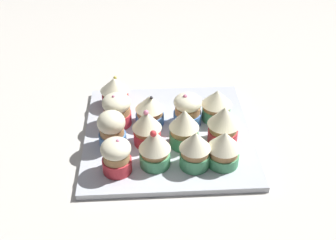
{
  "coord_description": "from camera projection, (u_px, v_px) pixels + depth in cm",
  "views": [
    {
      "loc": [
        67.26,
        -3.89,
        53.39
      ],
      "look_at": [
        0.0,
        0.0,
        4.2
      ],
      "focal_mm": 45.16,
      "sensor_mm": 36.0,
      "label": 1
    }
  ],
  "objects": [
    {
      "name": "cupcake_2",
      "position": [
        112.0,
        129.0,
        0.8
      ],
      "size": [
        5.33,
        5.33,
        7.47
      ],
      "color": "#477AC6",
      "rests_on": "baking_tray"
    },
    {
      "name": "cupcake_1",
      "position": [
        117.0,
        109.0,
        0.86
      ],
      "size": [
        5.85,
        5.85,
        7.12
      ],
      "color": "#D1333D",
      "rests_on": "baking_tray"
    },
    {
      "name": "cupcake_8",
      "position": [
        184.0,
        127.0,
        0.8
      ],
      "size": [
        5.73,
        5.73,
        7.98
      ],
      "color": "#4C9E6B",
      "rests_on": "baking_tray"
    },
    {
      "name": "baking_tray",
      "position": [
        168.0,
        134.0,
        0.86
      ],
      "size": [
        33.26,
        33.26,
        1.2
      ],
      "color": "silver",
      "rests_on": "ground_plane"
    },
    {
      "name": "cupcake_6",
      "position": [
        155.0,
        147.0,
        0.75
      ],
      "size": [
        5.79,
        5.79,
        8.12
      ],
      "color": "#4C9E6B",
      "rests_on": "baking_tray"
    },
    {
      "name": "cupcake_10",
      "position": [
        217.0,
        104.0,
        0.87
      ],
      "size": [
        6.28,
        6.28,
        6.93
      ],
      "color": "#4C9E6B",
      "rests_on": "baking_tray"
    },
    {
      "name": "ground_plane",
      "position": [
        168.0,
        142.0,
        0.87
      ],
      "size": [
        180.0,
        180.0,
        3.0
      ],
      "primitive_type": "cube",
      "color": "beige"
    },
    {
      "name": "cupcake_9",
      "position": [
        195.0,
        149.0,
        0.75
      ],
      "size": [
        5.65,
        5.65,
        7.49
      ],
      "color": "#4C9E6B",
      "rests_on": "baking_tray"
    },
    {
      "name": "cupcake_3",
      "position": [
        116.0,
        156.0,
        0.74
      ],
      "size": [
        5.41,
        5.41,
        7.01
      ],
      "color": "#D1333D",
      "rests_on": "baking_tray"
    },
    {
      "name": "cupcake_4",
      "position": [
        150.0,
        110.0,
        0.86
      ],
      "size": [
        5.89,
        5.89,
        6.72
      ],
      "color": "#477AC6",
      "rests_on": "baking_tray"
    },
    {
      "name": "cupcake_12",
      "position": [
        224.0,
        148.0,
        0.75
      ],
      "size": [
        6.0,
        6.0,
        7.11
      ],
      "color": "#4C9E6B",
      "rests_on": "baking_tray"
    },
    {
      "name": "cupcake_0",
      "position": [
        115.0,
        91.0,
        0.91
      ],
      "size": [
        6.23,
        6.23,
        6.89
      ],
      "color": "#D1333D",
      "rests_on": "baking_tray"
    },
    {
      "name": "cupcake_7",
      "position": [
        188.0,
        109.0,
        0.86
      ],
      "size": [
        5.76,
        5.76,
        7.11
      ],
      "color": "#477AC6",
      "rests_on": "baking_tray"
    },
    {
      "name": "cupcake_11",
      "position": [
        224.0,
        124.0,
        0.8
      ],
      "size": [
        6.3,
        6.3,
        7.93
      ],
      "color": "#D1333D",
      "rests_on": "baking_tray"
    },
    {
      "name": "cupcake_5",
      "position": [
        147.0,
        127.0,
        0.8
      ],
      "size": [
        5.67,
        5.67,
        7.72
      ],
      "color": "#D1333D",
      "rests_on": "baking_tray"
    }
  ]
}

